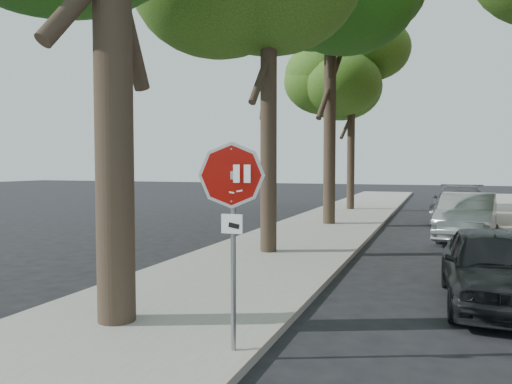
# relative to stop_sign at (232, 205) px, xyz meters

# --- Properties ---
(ground) EXTENTS (120.00, 120.00, 0.00)m
(ground) POSITION_rel_stop_sign_xyz_m (0.70, 0.03, -1.95)
(ground) COLOR black
(ground) RESTS_ON ground
(sidewalk_left) EXTENTS (4.00, 55.00, 0.12)m
(sidewalk_left) POSITION_rel_stop_sign_xyz_m (-1.80, 12.03, -1.89)
(sidewalk_left) COLOR gray
(sidewalk_left) RESTS_ON ground
(curb_left) EXTENTS (0.12, 55.00, 0.13)m
(curb_left) POSITION_rel_stop_sign_xyz_m (0.25, 12.03, -1.88)
(curb_left) COLOR #9E9384
(curb_left) RESTS_ON ground
(curb_right) EXTENTS (0.12, 55.00, 0.13)m
(curb_right) POSITION_rel_stop_sign_xyz_m (4.65, 12.03, -1.88)
(curb_right) COLOR #9E9384
(curb_right) RESTS_ON ground
(stop_sign) EXTENTS (0.76, 0.34, 2.61)m
(stop_sign) POSITION_rel_stop_sign_xyz_m (0.00, 0.00, 0.00)
(stop_sign) COLOR gray
(stop_sign) RESTS_ON sidewalk_left
(tree_mid_b) EXTENTS (5.88, 5.46, 10.36)m
(tree_mid_b) POSITION_rel_stop_sign_xyz_m (-1.72, 14.15, 6.05)
(tree_mid_b) COLOR black
(tree_mid_b) RESTS_ON sidewalk_left
(tree_far) EXTENTS (5.29, 4.91, 9.33)m
(tree_far) POSITION_rel_stop_sign_xyz_m (-2.02, 21.14, 5.26)
(tree_far) COLOR black
(tree_far) RESTS_ON sidewalk_left
(car_a) EXTENTS (1.73, 4.04, 1.36)m
(car_a) POSITION_rel_stop_sign_xyz_m (3.30, 3.84, -1.27)
(car_a) COLOR black
(car_a) RESTS_ON ground
(car_b) EXTENTS (2.20, 4.80, 1.53)m
(car_b) POSITION_rel_stop_sign_xyz_m (3.30, 12.04, -1.19)
(car_b) COLOR #A0A4A7
(car_b) RESTS_ON ground
(car_c) EXTENTS (2.57, 5.62, 1.59)m
(car_c) POSITION_rel_stop_sign_xyz_m (3.30, 17.40, -1.15)
(car_c) COLOR #57575D
(car_c) RESTS_ON ground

